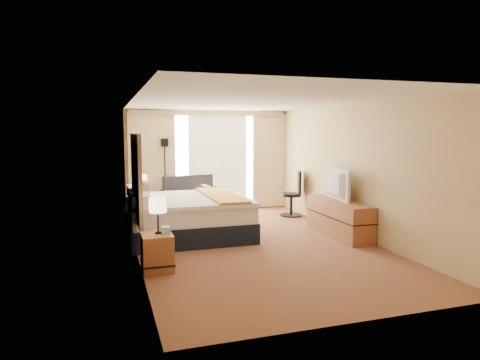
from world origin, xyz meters
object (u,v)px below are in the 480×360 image
object	(u,v)px
nightstand_left	(157,252)
lamp_right	(139,182)
nightstand_right	(143,219)
loveseat	(195,202)
lamp_left	(158,206)
television	(332,184)
desk_chair	(294,196)
floor_lamp	(165,161)
media_dresser	(339,218)
bed	(187,216)

from	to	relation	value
nightstand_left	lamp_right	size ratio (longest dim) A/B	0.85
nightstand_left	nightstand_right	distance (m)	2.50
loveseat	lamp_left	xyz separation A→B (m)	(-1.39, -4.06, 0.65)
television	desk_chair	bearing A→B (deg)	6.26
nightstand_right	floor_lamp	xyz separation A→B (m)	(0.72, 1.82, 1.06)
television	loveseat	bearing A→B (deg)	45.32
loveseat	television	distance (m)	3.68
lamp_right	television	bearing A→B (deg)	-17.88
nightstand_left	loveseat	size ratio (longest dim) A/B	0.33
lamp_left	television	distance (m)	3.83
media_dresser	television	bearing A→B (deg)	103.26
lamp_right	bed	bearing A→B (deg)	-33.00
nightstand_left	floor_lamp	size ratio (longest dim) A/B	0.29
loveseat	desk_chair	bearing A→B (deg)	-38.27
media_dresser	desk_chair	size ratio (longest dim) A/B	1.64
loveseat	lamp_right	distance (m)	2.32
floor_lamp	lamp_right	distance (m)	2.03
bed	floor_lamp	distance (m)	2.59
nightstand_right	lamp_right	bearing A→B (deg)	-135.27
nightstand_left	desk_chair	distance (m)	4.83
media_dresser	floor_lamp	distance (m)	4.53
nightstand_right	lamp_left	xyz separation A→B (m)	(0.03, -2.47, 0.69)
desk_chair	media_dresser	bearing A→B (deg)	-69.85
nightstand_left	lamp_right	world-z (taller)	lamp_right
bed	desk_chair	bearing A→B (deg)	23.22
desk_chair	lamp_left	distance (m)	4.81
bed	television	xyz separation A→B (m)	(2.84, -0.64, 0.61)
nightstand_left	bed	size ratio (longest dim) A/B	0.24
desk_chair	television	size ratio (longest dim) A/B	1.00
floor_lamp	lamp_right	xyz separation A→B (m)	(-0.77, -1.86, -0.28)
bed	loveseat	xyz separation A→B (m)	(0.61, 2.19, -0.09)
lamp_right	television	distance (m)	3.88
media_dresser	nightstand_right	bearing A→B (deg)	158.60
nightstand_right	desk_chair	distance (m)	3.74
bed	lamp_left	distance (m)	2.10
media_dresser	lamp_right	xyz separation A→B (m)	(-3.75, 1.40, 0.70)
desk_chair	lamp_left	world-z (taller)	desk_chair
nightstand_right	loveseat	bearing A→B (deg)	48.41
nightstand_right	television	distance (m)	3.93
loveseat	floor_lamp	bearing A→B (deg)	146.95
television	nightstand_right	bearing A→B (deg)	78.31
television	lamp_right	bearing A→B (deg)	79.16
nightstand_left	bed	world-z (taller)	bed
nightstand_left	loveseat	world-z (taller)	loveseat
floor_lamp	desk_chair	distance (m)	3.29
bed	lamp_right	world-z (taller)	lamp_right
media_dresser	television	xyz separation A→B (m)	(-0.05, 0.21, 0.67)
floor_lamp	lamp_left	size ratio (longest dim) A/B	3.49
nightstand_left	television	size ratio (longest dim) A/B	0.50
floor_lamp	television	distance (m)	4.25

